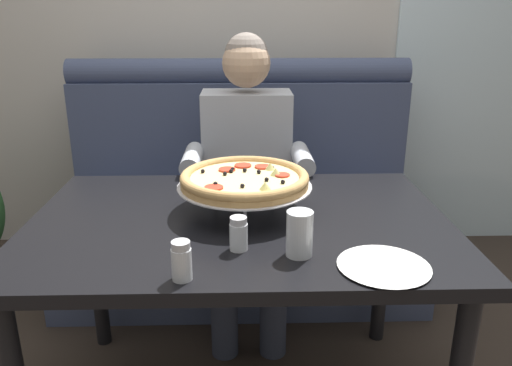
{
  "coord_description": "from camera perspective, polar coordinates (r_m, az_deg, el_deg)",
  "views": [
    {
      "loc": [
        0.01,
        -1.47,
        1.36
      ],
      "look_at": [
        0.05,
        0.01,
        0.85
      ],
      "focal_mm": 35.14,
      "sensor_mm": 36.0,
      "label": 1
    }
  ],
  "objects": [
    {
      "name": "pizza",
      "position": [
        1.62,
        -1.29,
        0.37
      ],
      "size": [
        0.44,
        0.44,
        0.14
      ],
      "color": "silver",
      "rests_on": "dining_table"
    },
    {
      "name": "diner_main",
      "position": [
        2.22,
        -1.02,
        2.0
      ],
      "size": [
        0.54,
        0.64,
        1.27
      ],
      "color": "#2D3342",
      "rests_on": "ground_plane"
    },
    {
      "name": "booth_bench",
      "position": [
        2.58,
        -1.76,
        -2.92
      ],
      "size": [
        1.77,
        0.78,
        1.13
      ],
      "color": "#424C6B",
      "rests_on": "ground_plane"
    },
    {
      "name": "patio_chair",
      "position": [
        4.03,
        17.77,
        6.07
      ],
      "size": [
        0.4,
        0.4,
        0.86
      ],
      "color": "black",
      "rests_on": "ground_plane"
    },
    {
      "name": "back_wall_with_window",
      "position": [
        2.96,
        -1.95,
        19.74
      ],
      "size": [
        6.0,
        0.12,
        2.8
      ],
      "primitive_type": "cube",
      "color": "beige",
      "rests_on": "ground_plane"
    },
    {
      "name": "drinking_glass",
      "position": [
        1.35,
        4.96,
        -6.09
      ],
      "size": [
        0.07,
        0.07,
        0.13
      ],
      "color": "silver",
      "rests_on": "dining_table"
    },
    {
      "name": "plate_near_left",
      "position": [
        1.34,
        14.35,
        -8.9
      ],
      "size": [
        0.24,
        0.24,
        0.02
      ],
      "color": "white",
      "rests_on": "dining_table"
    },
    {
      "name": "window_panel",
      "position": [
        3.22,
        25.98,
        17.9
      ],
      "size": [
        1.1,
        0.02,
        2.8
      ],
      "primitive_type": "cube",
      "color": "white",
      "rests_on": "ground_plane"
    },
    {
      "name": "shaker_oregano",
      "position": [
        1.24,
        -8.46,
        -9.06
      ],
      "size": [
        0.05,
        0.05,
        0.1
      ],
      "color": "white",
      "rests_on": "dining_table"
    },
    {
      "name": "dining_table",
      "position": [
        1.63,
        -1.91,
        -6.69
      ],
      "size": [
        1.33,
        0.9,
        0.73
      ],
      "color": "black",
      "rests_on": "ground_plane"
    },
    {
      "name": "shaker_parmesan",
      "position": [
        1.38,
        -1.92,
        -6.04
      ],
      "size": [
        0.05,
        0.05,
        0.1
      ],
      "color": "white",
      "rests_on": "dining_table"
    }
  ]
}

